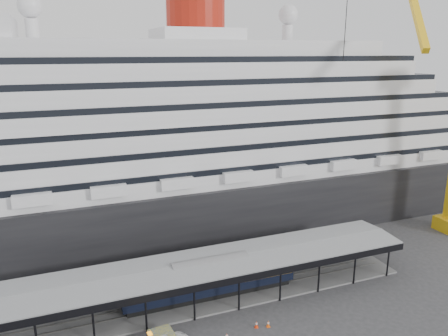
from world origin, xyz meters
The scene contains 7 objects.
ground centered at (0.00, 0.00, 0.00)m, with size 200.00×200.00×0.00m, color #313133.
cruise_ship centered at (0.05, 32.00, 18.35)m, with size 130.00×30.00×43.90m.
platform_canopy centered at (0.00, 5.00, 2.36)m, with size 56.00×9.18×5.30m.
pullman_carriage centered at (0.59, 5.00, 2.73)m, with size 23.02×3.23×22.58m.
traffic_cone_left centered at (-0.68, -3.91, 0.41)m, with size 0.43×0.43×0.83m.
traffic_cone_mid centered at (3.37, -3.12, 0.41)m, with size 0.57×0.57×0.83m.
traffic_cone_right centered at (4.71, -3.51, 0.41)m, with size 0.46×0.46×0.82m.
Camera 1 is at (-16.49, -42.93, 31.19)m, focal length 35.00 mm.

